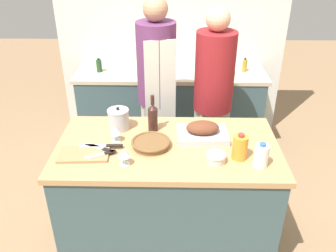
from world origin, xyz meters
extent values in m
plane|color=#9E7A56|center=(0.00, 0.00, 0.00)|extent=(12.00, 12.00, 0.00)
cube|color=#3D565B|center=(0.00, 0.00, 0.44)|extent=(1.49, 0.80, 0.89)
cube|color=tan|center=(0.00, 0.00, 0.91)|extent=(1.54, 0.83, 0.04)
cube|color=#3D565B|center=(0.00, 1.56, 0.42)|extent=(1.99, 0.58, 0.84)
cube|color=beige|center=(0.00, 1.56, 0.86)|extent=(2.05, 0.60, 0.04)
cube|color=silver|center=(0.00, 1.91, 1.27)|extent=(2.55, 0.10, 2.55)
cube|color=#BCBCC1|center=(0.24, 0.10, 0.95)|extent=(0.37, 0.26, 0.04)
ellipsoid|color=brown|center=(0.24, 0.10, 1.01)|extent=(0.24, 0.16, 0.09)
cylinder|color=brown|center=(-0.11, -0.02, 0.94)|extent=(0.25, 0.25, 0.04)
torus|color=brown|center=(-0.11, -0.02, 0.96)|extent=(0.27, 0.27, 0.02)
cube|color=#AD7F51|center=(-0.55, -0.14, 0.93)|extent=(0.34, 0.21, 0.02)
cylinder|color=#B7B7BC|center=(-0.37, 0.22, 1.00)|extent=(0.15, 0.15, 0.14)
cylinder|color=#B7B7BC|center=(-0.37, 0.22, 1.07)|extent=(0.16, 0.16, 0.01)
sphere|color=black|center=(-0.37, 0.22, 1.09)|extent=(0.02, 0.02, 0.02)
cylinder|color=beige|center=(0.31, -0.20, 0.95)|extent=(0.12, 0.12, 0.05)
torus|color=beige|center=(0.31, -0.20, 0.98)|extent=(0.13, 0.13, 0.03)
cylinder|color=orange|center=(0.47, -0.15, 1.01)|extent=(0.10, 0.10, 0.16)
cylinder|color=red|center=(0.47, -0.15, 1.10)|extent=(0.04, 0.04, 0.02)
cylinder|color=white|center=(0.59, -0.23, 1.00)|extent=(0.09, 0.09, 0.15)
cylinder|color=#3360B2|center=(0.59, -0.23, 1.08)|extent=(0.04, 0.04, 0.02)
cylinder|color=#381E19|center=(-0.11, 0.20, 1.01)|extent=(0.07, 0.07, 0.17)
cone|color=#381E19|center=(-0.11, 0.20, 1.12)|extent=(0.07, 0.07, 0.03)
cylinder|color=#381E19|center=(-0.11, 0.20, 1.17)|extent=(0.03, 0.03, 0.07)
cylinder|color=silver|center=(-0.27, -0.24, 0.93)|extent=(0.07, 0.07, 0.00)
cylinder|color=silver|center=(-0.27, -0.24, 0.96)|extent=(0.01, 0.01, 0.05)
cone|color=silver|center=(-0.27, -0.24, 1.01)|extent=(0.08, 0.08, 0.06)
cylinder|color=silver|center=(-0.36, 0.05, 0.93)|extent=(0.07, 0.07, 0.00)
cylinder|color=silver|center=(-0.36, 0.05, 0.95)|extent=(0.01, 0.01, 0.05)
cone|color=silver|center=(-0.36, 0.05, 1.01)|extent=(0.08, 0.08, 0.06)
cube|color=#B7B7BC|center=(-0.51, -0.05, 0.95)|extent=(0.18, 0.04, 0.01)
cube|color=black|center=(-0.36, -0.05, 0.95)|extent=(0.11, 0.03, 0.01)
cube|color=#B7B7BC|center=(-0.47, -0.18, 0.95)|extent=(0.13, 0.09, 0.01)
cube|color=black|center=(-0.38, -0.13, 0.95)|extent=(0.08, 0.06, 0.01)
cube|color=#B7B7BC|center=(-0.49, -0.06, 0.95)|extent=(0.14, 0.09, 0.01)
cube|color=black|center=(-0.39, -0.11, 0.95)|extent=(0.09, 0.06, 0.01)
cylinder|color=maroon|center=(0.63, 1.47, 0.94)|extent=(0.07, 0.07, 0.11)
cylinder|color=black|center=(0.63, 1.47, 1.00)|extent=(0.03, 0.03, 0.02)
cylinder|color=#B28E2D|center=(0.79, 1.58, 0.95)|extent=(0.05, 0.05, 0.13)
cylinder|color=black|center=(0.79, 1.58, 1.02)|extent=(0.02, 0.02, 0.02)
cylinder|color=#234C28|center=(-0.77, 1.54, 0.95)|extent=(0.06, 0.06, 0.13)
cylinder|color=black|center=(-0.77, 1.54, 1.02)|extent=(0.02, 0.02, 0.02)
cube|color=beige|center=(-0.12, 0.85, 0.43)|extent=(0.31, 0.25, 0.86)
cylinder|color=#663360|center=(-0.12, 0.85, 1.21)|extent=(0.34, 0.34, 0.71)
sphere|color=tan|center=(-0.12, 0.85, 1.67)|extent=(0.21, 0.21, 0.21)
cube|color=silver|center=(-0.08, 0.70, 1.01)|extent=(0.26, 0.08, 0.91)
cube|color=beige|center=(0.38, 0.79, 0.41)|extent=(0.31, 0.25, 0.82)
cylinder|color=maroon|center=(0.38, 0.79, 1.17)|extent=(0.34, 0.34, 0.69)
sphere|color=#DBAD89|center=(0.38, 0.79, 1.61)|extent=(0.20, 0.20, 0.20)
camera|label=1|loc=(0.05, -2.08, 2.24)|focal=38.00mm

